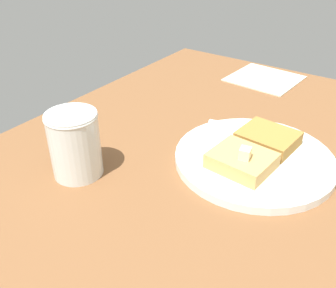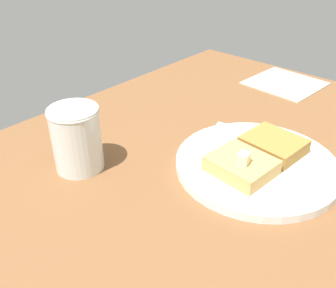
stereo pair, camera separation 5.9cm
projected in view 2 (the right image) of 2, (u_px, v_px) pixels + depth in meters
The scene contains 8 objects.
table_surface at pixel (287, 218), 53.55cm from camera, with size 104.48×104.48×2.80cm, color brown.
plate at pixel (256, 164), 61.13cm from camera, with size 26.42×26.42×1.41cm.
toast_slice_left at pixel (241, 165), 57.63cm from camera, with size 8.05×9.24×2.46cm, color tan.
toast_slice_middle at pixel (273, 145), 62.73cm from camera, with size 8.05×9.24×2.46cm, color #A67534.
butter_pat_primary at pixel (244, 158), 55.44cm from camera, with size 1.81×1.63×1.81cm, color beige.
fork at pixel (263, 136), 67.43cm from camera, with size 4.41×15.99×0.36cm.
syrup_jar at pixel (77, 141), 59.40cm from camera, with size 8.05×8.05×10.61cm.
napkin at pixel (285, 83), 91.98cm from camera, with size 15.67×15.89×0.30cm, color beige.
Camera 2 is at (-41.26, -13.88, 38.49)cm, focal length 40.00 mm.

